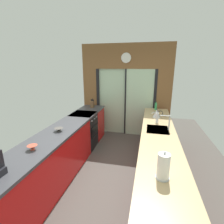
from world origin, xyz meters
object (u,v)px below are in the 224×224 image
(soap_bottle_far, at_px, (156,106))
(knife_block, at_px, (92,104))
(mixing_bowl_far, at_px, (59,129))
(mixing_bowl_near, at_px, (32,147))
(soap_bottle_near, at_px, (157,118))
(kettle, at_px, (157,113))
(oven_range, at_px, (84,131))
(paper_towel_roll, at_px, (163,166))

(soap_bottle_far, bearing_deg, knife_block, -175.62)
(mixing_bowl_far, bearing_deg, soap_bottle_far, 48.29)
(mixing_bowl_near, relative_size, knife_block, 0.53)
(knife_block, height_order, soap_bottle_near, knife_block)
(kettle, height_order, soap_bottle_far, soap_bottle_far)
(mixing_bowl_near, bearing_deg, oven_range, 90.55)
(mixing_bowl_near, xyz_separation_m, kettle, (1.78, 2.02, 0.06))
(oven_range, xyz_separation_m, paper_towel_roll, (1.80, -2.16, 0.61))
(knife_block, xyz_separation_m, kettle, (1.78, -0.57, -0.01))
(oven_range, bearing_deg, mixing_bowl_near, -89.45)
(oven_range, height_order, paper_towel_roll, paper_towel_roll)
(knife_block, bearing_deg, mixing_bowl_far, -90.00)
(oven_range, xyz_separation_m, soap_bottle_far, (1.80, 0.79, 0.56))
(soap_bottle_near, bearing_deg, kettle, 89.70)
(kettle, relative_size, paper_towel_roll, 0.85)
(soap_bottle_near, xyz_separation_m, paper_towel_roll, (-0.00, -1.86, 0.03))
(mixing_bowl_far, relative_size, soap_bottle_far, 0.68)
(mixing_bowl_near, bearing_deg, soap_bottle_near, 42.32)
(mixing_bowl_far, distance_m, paper_towel_roll, 2.02)
(oven_range, distance_m, soap_bottle_far, 2.05)
(soap_bottle_near, relative_size, soap_bottle_far, 1.12)
(oven_range, bearing_deg, knife_block, 88.39)
(oven_range, relative_size, soap_bottle_far, 3.92)
(knife_block, bearing_deg, paper_towel_roll, -57.73)
(oven_range, bearing_deg, paper_towel_roll, -50.23)
(kettle, distance_m, soap_bottle_near, 0.40)
(mixing_bowl_far, xyz_separation_m, paper_towel_roll, (1.78, -0.96, 0.11))
(oven_range, distance_m, mixing_bowl_far, 1.30)
(kettle, relative_size, soap_bottle_near, 1.01)
(oven_range, distance_m, paper_towel_roll, 2.88)
(oven_range, relative_size, knife_block, 3.44)
(mixing_bowl_near, distance_m, mixing_bowl_far, 0.72)
(kettle, bearing_deg, mixing_bowl_far, -144.02)
(mixing_bowl_far, distance_m, soap_bottle_far, 2.68)
(kettle, bearing_deg, soap_bottle_near, -90.30)
(soap_bottle_near, height_order, paper_towel_roll, paper_towel_roll)
(oven_range, bearing_deg, soap_bottle_near, -9.60)
(mixing_bowl_near, distance_m, paper_towel_roll, 1.80)
(kettle, xyz_separation_m, soap_bottle_far, (-0.00, 0.70, 0.00))
(paper_towel_roll, bearing_deg, mixing_bowl_far, 151.70)
(knife_block, bearing_deg, soap_bottle_near, -28.39)
(oven_range, relative_size, paper_towel_roll, 2.92)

